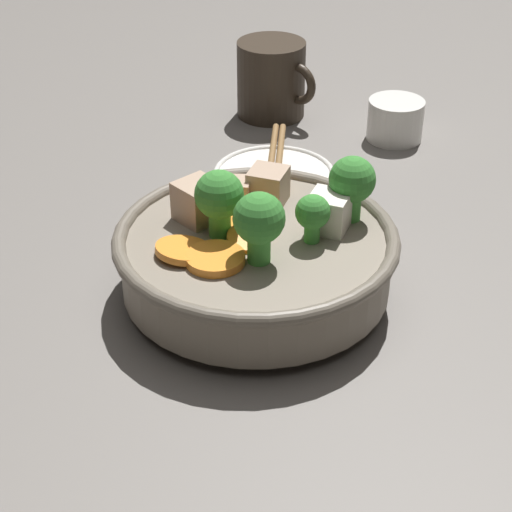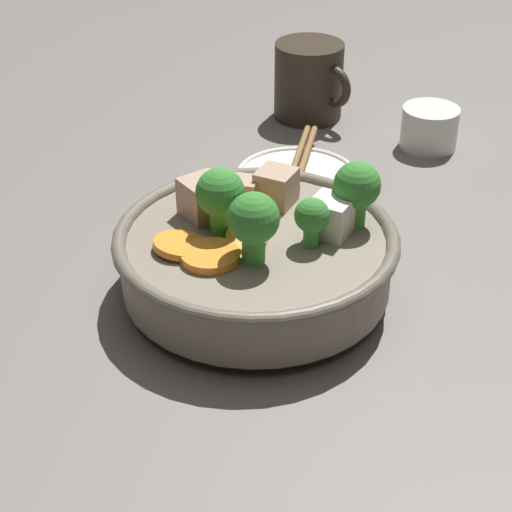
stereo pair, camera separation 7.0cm
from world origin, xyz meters
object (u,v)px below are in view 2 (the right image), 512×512
at_px(dark_mug, 310,81).
at_px(tea_cup, 429,127).
at_px(side_saucer, 297,177).
at_px(chopsticks_pair, 297,169).
at_px(stirfry_bowl, 257,251).

bearing_deg(dark_mug, tea_cup, 14.56).
distance_m(side_saucer, chopsticks_pair, 0.01).
bearing_deg(chopsticks_pair, side_saucer, 180.00).
height_order(side_saucer, dark_mug, dark_mug).
xyz_separation_m(stirfry_bowl, side_saucer, (-0.12, 0.16, -0.03)).
bearing_deg(side_saucer, dark_mug, 130.47).
bearing_deg(side_saucer, stirfry_bowl, -54.72).
distance_m(stirfry_bowl, side_saucer, 0.20).
relative_size(tea_cup, dark_mug, 0.60).
height_order(side_saucer, tea_cup, tea_cup).
distance_m(stirfry_bowl, chopsticks_pair, 0.20).
bearing_deg(dark_mug, side_saucer, -49.53).
distance_m(tea_cup, chopsticks_pair, 0.17).
relative_size(stirfry_bowl, chopsticks_pair, 1.35).
relative_size(side_saucer, tea_cup, 2.02).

